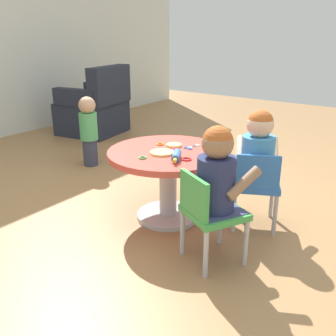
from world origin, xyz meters
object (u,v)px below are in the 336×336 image
at_px(armchair_dark, 95,109).
at_px(rolling_pin, 176,156).
at_px(seated_child_left, 217,173).
at_px(craft_scissors, 191,147).
at_px(child_chair_left, 209,212).
at_px(seated_child_right, 258,149).
at_px(toddler_standing, 89,129).
at_px(craft_table, 168,169).
at_px(child_chair_right, 256,184).

xyz_separation_m(armchair_dark, rolling_pin, (-1.46, -2.30, 0.21)).
bearing_deg(seated_child_left, craft_scissors, 46.96).
height_order(armchair_dark, rolling_pin, armchair_dark).
distance_m(child_chair_left, seated_child_left, 0.23).
bearing_deg(seated_child_right, child_chair_left, 178.36).
distance_m(armchair_dark, toddler_standing, 1.26).
bearing_deg(armchair_dark, seated_child_left, -121.03).
bearing_deg(seated_child_right, craft_scissors, 105.41).
bearing_deg(armchair_dark, child_chair_left, -121.76).
bearing_deg(craft_table, child_chair_left, -120.63).
xyz_separation_m(seated_child_left, toddler_standing, (0.71, 1.80, -0.17)).
height_order(craft_table, seated_child_right, seated_child_right).
height_order(seated_child_right, craft_scissors, seated_child_right).
xyz_separation_m(craft_table, rolling_pin, (-0.12, -0.15, 0.16)).
xyz_separation_m(toddler_standing, rolling_pin, (-0.56, -1.43, 0.16)).
distance_m(craft_table, child_chair_left, 0.59).
xyz_separation_m(armchair_dark, toddler_standing, (-0.90, -0.87, 0.05)).
bearing_deg(child_chair_left, seated_child_right, -1.64).
bearing_deg(child_chair_right, armchair_dark, 67.54).
relative_size(toddler_standing, rolling_pin, 3.19).
relative_size(child_chair_left, seated_child_left, 1.05).
height_order(toddler_standing, craft_scissors, toddler_standing).
bearing_deg(rolling_pin, child_chair_right, -48.03).
relative_size(seated_child_left, craft_scissors, 3.66).
bearing_deg(toddler_standing, armchair_dark, 44.14).
height_order(armchair_dark, craft_scissors, armchair_dark).
xyz_separation_m(craft_table, craft_scissors, (0.15, -0.08, 0.13)).
relative_size(craft_table, child_chair_right, 1.52).
bearing_deg(rolling_pin, seated_child_right, -43.89).
bearing_deg(armchair_dark, rolling_pin, -122.41).
height_order(seated_child_right, toddler_standing, seated_child_right).
bearing_deg(craft_scissors, craft_table, 150.39).
height_order(craft_table, child_chair_right, child_chair_right).
height_order(child_chair_right, toddler_standing, toddler_standing).
bearing_deg(rolling_pin, toddler_standing, 68.58).
distance_m(toddler_standing, rolling_pin, 1.54).
distance_m(craft_table, armchair_dark, 2.53).
bearing_deg(craft_scissors, armchair_dark, 61.81).
distance_m(toddler_standing, craft_scissors, 1.40).
height_order(toddler_standing, rolling_pin, toddler_standing).
bearing_deg(craft_scissors, child_chair_right, -79.43).
relative_size(armchair_dark, craft_scissors, 6.11).
height_order(child_chair_left, rolling_pin, rolling_pin).
xyz_separation_m(seated_child_left, armchair_dark, (1.61, 2.67, -0.22)).
distance_m(craft_table, child_chair_right, 0.59).
height_order(craft_table, toddler_standing, toddler_standing).
height_order(child_chair_left, toddler_standing, toddler_standing).
height_order(seated_child_left, craft_scissors, seated_child_left).
bearing_deg(seated_child_left, toddler_standing, 68.54).
relative_size(craft_table, seated_child_right, 1.59).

